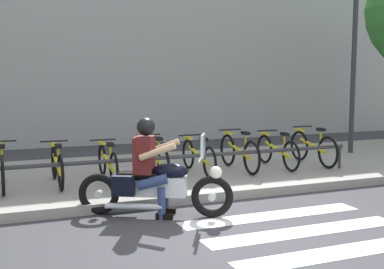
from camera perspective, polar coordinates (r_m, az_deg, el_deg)
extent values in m
plane|color=#38383D|center=(6.29, 6.19, -11.90)|extent=(48.00, 48.00, 0.00)
cube|color=gray|center=(9.88, -4.98, -4.59)|extent=(24.00, 4.40, 0.15)
cube|color=white|center=(6.12, 17.11, -12.68)|extent=(2.80, 0.40, 0.01)
cube|color=white|center=(6.72, 12.72, -10.78)|extent=(2.80, 0.40, 0.01)
cube|color=white|center=(7.36, 9.11, -9.15)|extent=(2.80, 0.40, 0.01)
torus|color=black|center=(7.12, 2.32, -7.13)|extent=(0.58, 0.38, 0.60)
cylinder|color=silver|center=(7.12, 2.32, -7.13)|extent=(0.14, 0.14, 0.11)
torus|color=black|center=(7.39, -10.64, -6.73)|extent=(0.58, 0.38, 0.60)
cylinder|color=silver|center=(7.39, -10.64, -6.73)|extent=(0.14, 0.14, 0.11)
cube|color=silver|center=(7.18, -4.29, -5.88)|extent=(0.93, 0.67, 0.28)
ellipsoid|color=black|center=(7.10, -2.50, -4.20)|extent=(0.59, 0.49, 0.22)
cube|color=black|center=(7.19, -6.09, -4.66)|extent=(0.63, 0.51, 0.10)
cube|color=black|center=(7.46, -7.11, -5.13)|extent=(0.34, 0.25, 0.28)
cube|color=black|center=(7.04, -7.89, -5.85)|extent=(0.34, 0.25, 0.28)
cylinder|color=silver|center=(7.02, 1.00, -2.74)|extent=(0.31, 0.56, 0.03)
sphere|color=white|center=(7.04, 2.74, -4.37)|extent=(0.18, 0.18, 0.18)
cube|color=silver|center=(6.99, 1.27, -1.29)|extent=(0.22, 0.37, 0.32)
cylinder|color=silver|center=(7.12, -6.70, -8.18)|extent=(0.76, 0.45, 0.08)
cube|color=#591919|center=(7.12, -5.51, -2.31)|extent=(0.42, 0.47, 0.52)
sphere|color=black|center=(7.07, -5.31, 0.89)|extent=(0.26, 0.26, 0.26)
cylinder|color=tan|center=(7.29, -3.42, -1.47)|extent=(0.50, 0.32, 0.26)
cylinder|color=tan|center=(6.86, -3.98, -1.99)|extent=(0.50, 0.32, 0.26)
cylinder|color=navy|center=(7.32, -4.09, -4.93)|extent=(0.46, 0.33, 0.24)
cylinder|color=navy|center=(7.36, -3.14, -7.28)|extent=(0.11, 0.11, 0.45)
cube|color=black|center=(7.41, -2.82, -8.68)|extent=(0.26, 0.20, 0.08)
cylinder|color=navy|center=(7.01, -4.52, -5.45)|extent=(0.46, 0.33, 0.24)
cylinder|color=navy|center=(7.06, -3.53, -7.90)|extent=(0.11, 0.11, 0.45)
cube|color=black|center=(7.10, -3.20, -9.36)|extent=(0.26, 0.20, 0.08)
torus|color=black|center=(9.24, -20.91, -3.27)|extent=(0.06, 0.64, 0.64)
torus|color=black|center=(8.25, -20.86, -4.42)|extent=(0.06, 0.64, 0.64)
cylinder|color=gold|center=(8.73, -20.90, -3.39)|extent=(0.08, 0.90, 0.25)
cylinder|color=gold|center=(8.46, -20.93, -2.59)|extent=(0.04, 0.04, 0.39)
cube|color=black|center=(8.43, -20.99, -1.27)|extent=(0.10, 0.20, 0.06)
cylinder|color=black|center=(9.08, -21.02, -0.74)|extent=(0.48, 0.04, 0.03)
cube|color=gold|center=(9.19, -21.00, -1.14)|extent=(0.08, 0.28, 0.04)
torus|color=black|center=(9.30, -15.53, -3.11)|extent=(0.06, 0.60, 0.60)
torus|color=black|center=(8.30, -14.81, -4.25)|extent=(0.06, 0.60, 0.60)
cylinder|color=gold|center=(8.79, -15.20, -3.25)|extent=(0.08, 0.91, 0.25)
cylinder|color=gold|center=(8.52, -15.05, -2.51)|extent=(0.04, 0.04, 0.37)
cube|color=black|center=(8.49, -15.09, -1.28)|extent=(0.10, 0.20, 0.06)
cylinder|color=black|center=(9.15, -15.54, -0.74)|extent=(0.48, 0.04, 0.03)
cube|color=gold|center=(9.26, -15.59, -1.11)|extent=(0.08, 0.28, 0.04)
torus|color=black|center=(9.44, -10.26, -2.88)|extent=(0.06, 0.59, 0.59)
torus|color=black|center=(8.46, -8.93, -3.97)|extent=(0.06, 0.59, 0.59)
cylinder|color=gold|center=(8.94, -9.64, -3.02)|extent=(0.08, 0.91, 0.25)
cylinder|color=gold|center=(8.67, -9.32, -2.31)|extent=(0.04, 0.04, 0.36)
cube|color=black|center=(8.64, -9.34, -1.13)|extent=(0.10, 0.20, 0.06)
cylinder|color=black|center=(9.29, -10.19, -0.61)|extent=(0.48, 0.04, 0.03)
cube|color=gold|center=(9.39, -10.30, -0.96)|extent=(0.08, 0.28, 0.04)
torus|color=black|center=(9.66, -5.21, -2.44)|extent=(0.06, 0.64, 0.64)
torus|color=black|center=(8.68, -3.29, -3.46)|extent=(0.06, 0.64, 0.64)
cylinder|color=gold|center=(9.16, -4.31, -2.52)|extent=(0.08, 0.93, 0.25)
cylinder|color=gold|center=(8.89, -3.82, -1.74)|extent=(0.04, 0.04, 0.39)
cube|color=black|center=(8.86, -3.83, -0.49)|extent=(0.10, 0.20, 0.06)
cylinder|color=black|center=(9.51, -5.06, -0.02)|extent=(0.48, 0.04, 0.03)
cube|color=gold|center=(9.62, -5.23, -0.41)|extent=(0.08, 0.28, 0.04)
torus|color=black|center=(9.97, -0.44, -2.25)|extent=(0.06, 0.60, 0.59)
torus|color=black|center=(8.98, 2.03, -3.25)|extent=(0.06, 0.60, 0.59)
cylinder|color=gold|center=(9.46, 0.73, -2.36)|extent=(0.08, 0.97, 0.26)
cylinder|color=gold|center=(9.19, 1.37, -1.68)|extent=(0.04, 0.04, 0.36)
cube|color=black|center=(9.17, 1.37, -0.55)|extent=(0.10, 0.20, 0.06)
cylinder|color=black|center=(9.82, -0.22, -0.07)|extent=(0.48, 0.04, 0.03)
cube|color=gold|center=(9.93, -0.44, -0.41)|extent=(0.08, 0.28, 0.04)
torus|color=black|center=(10.30, 4.11, -1.80)|extent=(0.06, 0.66, 0.66)
torus|color=black|center=(9.37, 6.86, -2.67)|extent=(0.06, 0.66, 0.66)
cylinder|color=gold|center=(9.83, 5.42, -1.83)|extent=(0.08, 0.94, 0.26)
cylinder|color=gold|center=(9.57, 6.14, -1.05)|extent=(0.04, 0.04, 0.40)
cube|color=black|center=(9.55, 6.15, 0.15)|extent=(0.10, 0.20, 0.06)
cylinder|color=black|center=(10.15, 4.38, 0.56)|extent=(0.48, 0.04, 0.03)
cube|color=gold|center=(10.26, 4.13, 0.17)|extent=(0.08, 0.28, 0.04)
torus|color=black|center=(10.71, 8.31, -1.65)|extent=(0.06, 0.61, 0.61)
torus|color=black|center=(9.83, 11.30, -2.46)|extent=(0.06, 0.61, 0.61)
cylinder|color=gold|center=(10.26, 9.74, -1.70)|extent=(0.08, 0.93, 0.25)
cylinder|color=gold|center=(10.02, 10.53, -1.01)|extent=(0.04, 0.04, 0.37)
cube|color=black|center=(10.00, 10.55, 0.05)|extent=(0.10, 0.20, 0.06)
cylinder|color=black|center=(10.57, 8.62, 0.45)|extent=(0.48, 0.04, 0.03)
cube|color=gold|center=(10.67, 8.34, 0.11)|extent=(0.08, 0.28, 0.04)
torus|color=black|center=(11.17, 12.19, -1.27)|extent=(0.06, 0.66, 0.66)
torus|color=black|center=(10.34, 15.31, -1.99)|extent=(0.06, 0.66, 0.66)
cylinder|color=gold|center=(10.74, 13.70, -1.26)|extent=(0.08, 0.91, 0.25)
cylinder|color=gold|center=(10.51, 14.52, -0.53)|extent=(0.04, 0.04, 0.40)
cube|color=black|center=(10.49, 14.56, 0.56)|extent=(0.10, 0.20, 0.06)
cylinder|color=black|center=(11.03, 12.54, 0.91)|extent=(0.48, 0.04, 0.03)
cube|color=gold|center=(11.12, 12.24, 0.54)|extent=(0.08, 0.28, 0.04)
cylinder|color=#333338|center=(8.78, -0.49, -2.50)|extent=(6.70, 0.07, 0.07)
cylinder|color=#333338|center=(10.48, 16.55, -2.52)|extent=(0.06, 0.06, 0.45)
cylinder|color=#2D2D33|center=(12.62, 18.01, 6.97)|extent=(0.12, 0.12, 4.27)
cube|color=#ACACAC|center=(15.31, -11.60, 12.54)|extent=(24.00, 1.20, 7.20)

